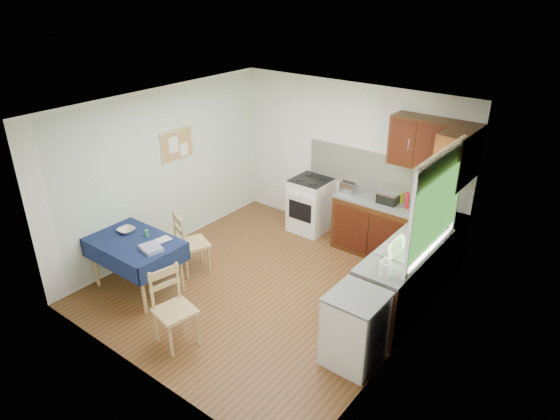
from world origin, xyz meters
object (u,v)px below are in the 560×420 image
Objects in this scene: toaster at (348,187)px; kettle at (385,268)px; dining_table at (135,248)px; sandwich_press at (389,197)px; chair_near at (172,306)px; dish_rack at (396,252)px; chair_far at (189,241)px.

kettle is at bearing -28.53° from toaster.
sandwich_press reaches higher than dining_table.
chair_near is 3.32m from toaster.
kettle is (0.11, -0.51, 0.08)m from dish_rack.
chair_far is at bearing 51.83° from chair_near.
kettle is at bearing -83.28° from sandwich_press.
dining_table is at bearing 82.27° from chair_near.
chair_far is 3.26× the size of sandwich_press.
sandwich_press is at bearing 63.74° from dining_table.
sandwich_press is at bearing 115.38° from kettle.
chair_far is 2.91m from dish_rack.
dish_rack is 1.85× the size of kettle.
toaster reaches higher than sandwich_press.
dining_table is 4.23× the size of sandwich_press.
toaster is (0.38, 3.26, 0.48)m from chair_near.
dish_rack reaches higher than dining_table.
kettle is at bearing 30.53° from dining_table.
chair_near is at bearing 152.56° from chair_far.
dish_rack is at bearing -21.02° from toaster.
chair_far is at bearing -163.77° from dish_rack.
dining_table is 1.31m from chair_near.
toaster is 0.81× the size of sandwich_press.
kettle reaches higher than dish_rack.
chair_near is at bearing -132.33° from dish_rack.
kettle reaches higher than chair_far.
dish_rack is (3.02, 1.55, 0.28)m from dining_table.
toaster is at bearing 137.68° from dish_rack.
toaster reaches higher than chair_far.
chair_near is 2.15× the size of dish_rack.
sandwich_press is at bearing 119.52° from dish_rack.
sandwich_press is (0.66, 0.04, 0.00)m from toaster.
dining_table is 3.26m from toaster.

